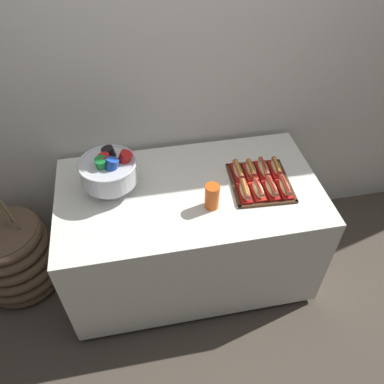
# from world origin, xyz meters

# --- Properties ---
(ground_plane) EXTENTS (10.00, 10.00, 0.00)m
(ground_plane) POSITION_xyz_m (0.00, 0.00, 0.00)
(ground_plane) COLOR #4C4238
(back_wall) EXTENTS (6.00, 0.10, 2.60)m
(back_wall) POSITION_xyz_m (0.00, 0.49, 1.30)
(back_wall) COLOR silver
(back_wall) RESTS_ON ground_plane
(buffet_table) EXTENTS (1.49, 0.82, 0.76)m
(buffet_table) POSITION_xyz_m (0.00, 0.00, 0.40)
(buffet_table) COLOR white
(buffet_table) RESTS_ON ground_plane
(floor_vase) EXTENTS (0.54, 0.54, 1.08)m
(floor_vase) POSITION_xyz_m (-1.11, 0.14, 0.24)
(floor_vase) COLOR brown
(floor_vase) RESTS_ON ground_plane
(serving_tray) EXTENTS (0.35, 0.38, 0.01)m
(serving_tray) POSITION_xyz_m (0.40, -0.03, 0.77)
(serving_tray) COLOR #472B19
(serving_tray) RESTS_ON buffet_table
(hot_dog_0) EXTENTS (0.07, 0.17, 0.06)m
(hot_dog_0) POSITION_xyz_m (0.29, -0.10, 0.80)
(hot_dog_0) COLOR #B21414
(hot_dog_0) RESTS_ON serving_tray
(hot_dog_1) EXTENTS (0.07, 0.15, 0.06)m
(hot_dog_1) POSITION_xyz_m (0.36, -0.11, 0.80)
(hot_dog_1) COLOR red
(hot_dog_1) RESTS_ON serving_tray
(hot_dog_2) EXTENTS (0.07, 0.16, 0.06)m
(hot_dog_2) POSITION_xyz_m (0.44, -0.11, 0.80)
(hot_dog_2) COLOR #B21414
(hot_dog_2) RESTS_ON serving_tray
(hot_dog_3) EXTENTS (0.07, 0.16, 0.06)m
(hot_dog_3) POSITION_xyz_m (0.51, -0.12, 0.80)
(hot_dog_3) COLOR #B21414
(hot_dog_3) RESTS_ON serving_tray
(hot_dog_4) EXTENTS (0.06, 0.18, 0.06)m
(hot_dog_4) POSITION_xyz_m (0.30, 0.06, 0.80)
(hot_dog_4) COLOR #B21414
(hot_dog_4) RESTS_ON serving_tray
(hot_dog_5) EXTENTS (0.07, 0.15, 0.06)m
(hot_dog_5) POSITION_xyz_m (0.37, 0.06, 0.80)
(hot_dog_5) COLOR red
(hot_dog_5) RESTS_ON serving_tray
(hot_dog_6) EXTENTS (0.07, 0.18, 0.06)m
(hot_dog_6) POSITION_xyz_m (0.45, 0.05, 0.80)
(hot_dog_6) COLOR #B21414
(hot_dog_6) RESTS_ON serving_tray
(hot_dog_7) EXTENTS (0.07, 0.16, 0.06)m
(hot_dog_7) POSITION_xyz_m (0.52, 0.05, 0.80)
(hot_dog_7) COLOR red
(hot_dog_7) RESTS_ON serving_tray
(punch_bowl) EXTENTS (0.31, 0.31, 0.25)m
(punch_bowl) POSITION_xyz_m (-0.42, 0.09, 0.90)
(punch_bowl) COLOR silver
(punch_bowl) RESTS_ON buffet_table
(cup_stack) EXTENTS (0.08, 0.08, 0.15)m
(cup_stack) POSITION_xyz_m (0.09, -0.15, 0.84)
(cup_stack) COLOR #EA5B19
(cup_stack) RESTS_ON buffet_table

